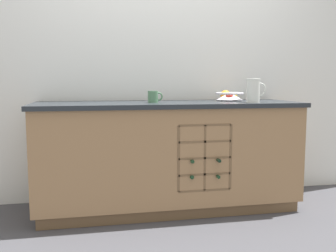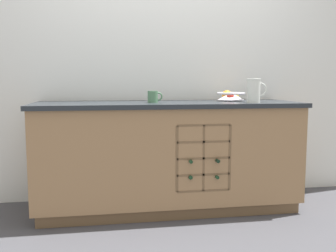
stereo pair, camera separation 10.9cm
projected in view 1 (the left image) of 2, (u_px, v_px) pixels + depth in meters
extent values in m
plane|color=#424247|center=(168.00, 208.00, 3.13)|extent=(14.00, 14.00, 0.00)
cube|color=silver|center=(159.00, 56.00, 3.36)|extent=(4.49, 0.06, 2.55)
cube|color=brown|center=(168.00, 203.00, 3.12)|extent=(2.03, 0.59, 0.09)
cube|color=#99724C|center=(168.00, 153.00, 3.07)|extent=(2.09, 0.65, 0.76)
cube|color=#23282D|center=(168.00, 104.00, 3.03)|extent=(2.13, 0.69, 0.03)
cube|color=brown|center=(201.00, 156.00, 2.89)|extent=(0.41, 0.01, 0.50)
cube|color=brown|center=(177.00, 158.00, 2.80)|extent=(0.02, 0.10, 0.50)
cube|color=brown|center=(228.00, 156.00, 2.88)|extent=(0.02, 0.10, 0.50)
cube|color=brown|center=(203.00, 189.00, 2.87)|extent=(0.41, 0.10, 0.02)
cube|color=brown|center=(203.00, 173.00, 2.86)|extent=(0.41, 0.10, 0.02)
cube|color=brown|center=(203.00, 157.00, 2.84)|extent=(0.41, 0.10, 0.02)
cube|color=brown|center=(203.00, 141.00, 2.83)|extent=(0.41, 0.10, 0.02)
cube|color=brown|center=(203.00, 124.00, 2.81)|extent=(0.41, 0.10, 0.02)
cube|color=brown|center=(203.00, 157.00, 2.84)|extent=(0.02, 0.10, 0.50)
cylinder|color=#19381E|center=(186.00, 172.00, 2.95)|extent=(0.08, 0.19, 0.08)
cylinder|color=#19381E|center=(191.00, 176.00, 2.82)|extent=(0.03, 0.08, 0.03)
cylinder|color=#19381E|center=(211.00, 171.00, 2.99)|extent=(0.07, 0.20, 0.07)
cylinder|color=#19381E|center=(217.00, 176.00, 2.85)|extent=(0.03, 0.09, 0.03)
cylinder|color=#19381E|center=(186.00, 157.00, 2.95)|extent=(0.07, 0.21, 0.07)
cylinder|color=#19381E|center=(191.00, 161.00, 2.80)|extent=(0.03, 0.09, 0.03)
cylinder|color=black|center=(212.00, 157.00, 2.95)|extent=(0.07, 0.19, 0.07)
cylinder|color=black|center=(218.00, 160.00, 2.82)|extent=(0.03, 0.08, 0.03)
cylinder|color=silver|center=(229.00, 100.00, 3.25)|extent=(0.11, 0.11, 0.01)
cone|color=silver|center=(230.00, 96.00, 3.24)|extent=(0.22, 0.22, 0.06)
torus|color=silver|center=(230.00, 93.00, 3.24)|extent=(0.24, 0.24, 0.02)
sphere|color=gold|center=(233.00, 96.00, 3.28)|extent=(0.06, 0.06, 0.06)
sphere|color=red|center=(229.00, 96.00, 3.20)|extent=(0.06, 0.06, 0.06)
sphere|color=orange|center=(225.00, 95.00, 3.27)|extent=(0.08, 0.08, 0.08)
cylinder|color=silver|center=(253.00, 91.00, 2.94)|extent=(0.10, 0.10, 0.19)
torus|color=silver|center=(254.00, 79.00, 2.93)|extent=(0.11, 0.11, 0.01)
torus|color=silver|center=(260.00, 89.00, 2.95)|extent=(0.11, 0.01, 0.11)
cylinder|color=#4C7A56|center=(153.00, 97.00, 2.95)|extent=(0.08, 0.08, 0.09)
torus|color=#4C7A56|center=(158.00, 96.00, 2.96)|extent=(0.07, 0.01, 0.07)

